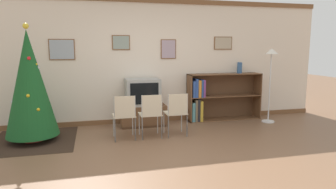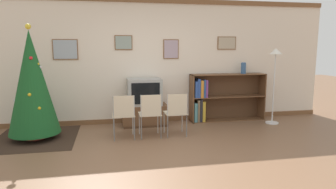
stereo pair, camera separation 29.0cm
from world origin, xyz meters
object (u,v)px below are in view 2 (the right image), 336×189
at_px(television, 144,92).
at_px(standing_lamp, 275,66).
at_px(folding_chair_right, 176,112).
at_px(christmas_tree, 32,83).
at_px(folding_chair_left, 124,114).
at_px(tv_console, 145,115).
at_px(folding_chair_center, 150,113).
at_px(bookshelf, 215,98).
at_px(vase, 243,68).

bearing_deg(television, standing_lamp, -8.05).
bearing_deg(standing_lamp, folding_chair_right, -166.82).
relative_size(christmas_tree, standing_lamp, 1.26).
bearing_deg(standing_lamp, folding_chair_left, -170.65).
height_order(tv_console, folding_chair_left, folding_chair_left).
xyz_separation_m(folding_chair_center, bookshelf, (1.63, 1.03, 0.04)).
xyz_separation_m(tv_console, bookshelf, (1.63, 0.10, 0.29)).
xyz_separation_m(christmas_tree, television, (2.08, 0.58, -0.30)).
height_order(vase, standing_lamp, standing_lamp).
xyz_separation_m(christmas_tree, folding_chair_left, (1.60, -0.35, -0.56)).
height_order(christmas_tree, folding_chair_center, christmas_tree).
distance_m(folding_chair_left, folding_chair_right, 0.97).
height_order(bookshelf, vase, vase).
distance_m(folding_chair_center, folding_chair_right, 0.49).
xyz_separation_m(tv_console, standing_lamp, (2.78, -0.40, 1.03)).
bearing_deg(folding_chair_center, television, 90.00).
bearing_deg(television, bookshelf, 3.59).
bearing_deg(vase, television, -177.18).
relative_size(bookshelf, vase, 6.77).
height_order(folding_chair_right, vase, vase).
height_order(tv_console, standing_lamp, standing_lamp).
relative_size(folding_chair_center, vase, 3.23).
distance_m(vase, standing_lamp, 0.71).
bearing_deg(tv_console, standing_lamp, -8.11).
bearing_deg(tv_console, christmas_tree, -164.31).
distance_m(christmas_tree, folding_chair_left, 1.73).
bearing_deg(christmas_tree, bookshelf, 10.45).
bearing_deg(christmas_tree, folding_chair_center, -9.51).
xyz_separation_m(folding_chair_center, standing_lamp, (2.78, 0.54, 0.78)).
xyz_separation_m(tv_console, folding_chair_right, (0.49, -0.93, 0.25)).
bearing_deg(bookshelf, standing_lamp, -23.33).
height_order(folding_chair_left, standing_lamp, standing_lamp).
relative_size(television, folding_chair_right, 0.87).
bearing_deg(television, tv_console, 90.00).
distance_m(television, folding_chair_center, 0.96).
bearing_deg(standing_lamp, vase, 133.91).
xyz_separation_m(tv_console, folding_chair_center, (-0.00, -0.93, 0.25)).
xyz_separation_m(folding_chair_center, folding_chair_right, (0.49, 0.00, 0.00)).
distance_m(tv_console, television, 0.50).
distance_m(television, folding_chair_left, 1.08).
bearing_deg(folding_chair_left, folding_chair_center, 0.00).
distance_m(tv_console, bookshelf, 1.66).
height_order(tv_console, bookshelf, bookshelf).
xyz_separation_m(television, bookshelf, (1.63, 0.10, -0.21)).
bearing_deg(folding_chair_center, vase, 24.48).
xyz_separation_m(folding_chair_left, folding_chair_center, (0.49, 0.00, 0.00)).
height_order(christmas_tree, television, christmas_tree).
relative_size(tv_console, folding_chair_right, 1.16).
bearing_deg(folding_chair_right, standing_lamp, 13.18).
xyz_separation_m(christmas_tree, folding_chair_center, (2.08, -0.35, -0.56)).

